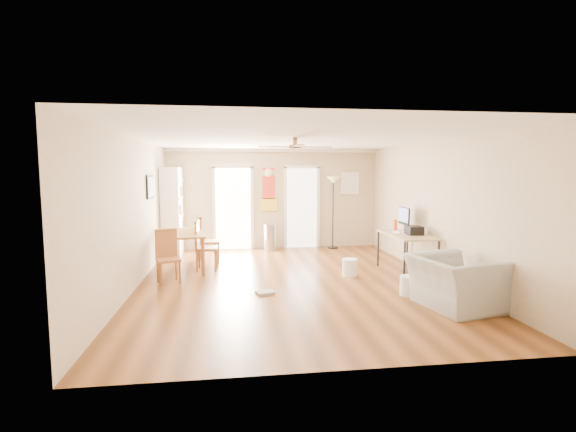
{
  "coord_description": "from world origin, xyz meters",
  "views": [
    {
      "loc": [
        -1.08,
        -7.46,
        2.01
      ],
      "look_at": [
        0.0,
        0.6,
        1.15
      ],
      "focal_mm": 26.19,
      "sensor_mm": 36.0,
      "label": 1
    }
  ],
  "objects": [
    {
      "name": "computer_desk",
      "position": [
        2.33,
        0.37,
        0.39
      ],
      "size": [
        0.73,
        1.46,
        0.78
      ],
      "primitive_type": null,
      "color": "tan",
      "rests_on": "floor"
    },
    {
      "name": "dining_chair_right_b",
      "position": [
        -1.6,
        1.14,
        0.51
      ],
      "size": [
        0.44,
        0.44,
        1.02
      ],
      "primitive_type": null,
      "rotation": [
        0.0,
        0.0,
        1.52
      ],
      "color": "#9F5A33",
      "rests_on": "floor"
    },
    {
      "name": "ceiling",
      "position": [
        0.0,
        0.0,
        2.6
      ],
      "size": [
        5.5,
        7.0,
        0.0
      ],
      "primitive_type": null,
      "color": "silver",
      "rests_on": "floor"
    },
    {
      "name": "dining_table",
      "position": [
        -2.15,
        1.33,
        0.38
      ],
      "size": [
        1.14,
        1.65,
        0.77
      ],
      "primitive_type": null,
      "rotation": [
        0.0,
        0.0,
        0.15
      ],
      "color": "#A37134",
      "rests_on": "floor"
    },
    {
      "name": "wall_front",
      "position": [
        0.0,
        -3.5,
        1.3
      ],
      "size": [
        5.5,
        0.04,
        2.6
      ],
      "primitive_type": null,
      "color": "beige",
      "rests_on": "floor"
    },
    {
      "name": "floor_cloth",
      "position": [
        -0.56,
        -0.7,
        0.02
      ],
      "size": [
        0.33,
        0.29,
        0.04
      ],
      "primitive_type": "cube",
      "rotation": [
        0.0,
        0.0,
        0.27
      ],
      "color": "#9F9F9A",
      "rests_on": "floor"
    },
    {
      "name": "keyboard",
      "position": [
        2.2,
        0.58,
        0.79
      ],
      "size": [
        0.26,
        0.43,
        0.02
      ],
      "primitive_type": "cube",
      "rotation": [
        0.0,
        0.0,
        -0.34
      ],
      "color": "white",
      "rests_on": "computer_desk"
    },
    {
      "name": "imac",
      "position": [
        2.47,
        0.83,
        1.03
      ],
      "size": [
        0.24,
        0.52,
        0.49
      ],
      "primitive_type": null,
      "rotation": [
        0.0,
        0.0,
        -0.33
      ],
      "color": "black",
      "rests_on": "computer_desk"
    },
    {
      "name": "orange_bottle",
      "position": [
        2.3,
        0.87,
        0.9
      ],
      "size": [
        0.09,
        0.09,
        0.23
      ],
      "primitive_type": "cylinder",
      "rotation": [
        0.0,
        0.0,
        0.21
      ],
      "color": "#F25015",
      "rests_on": "computer_desk"
    },
    {
      "name": "ceiling_fan",
      "position": [
        0.0,
        -0.3,
        2.43
      ],
      "size": [
        1.24,
        1.24,
        0.2
      ],
      "primitive_type": null,
      "color": "#593819",
      "rests_on": "ceiling"
    },
    {
      "name": "wall_decal",
      "position": [
        -0.13,
        3.48,
        1.55
      ],
      "size": [
        0.46,
        0.03,
        1.1
      ],
      "primitive_type": "cube",
      "color": "red",
      "rests_on": "wall_back"
    },
    {
      "name": "bathroom_doorway",
      "position": [
        0.75,
        3.48,
        1.05
      ],
      "size": [
        0.8,
        0.1,
        2.1
      ],
      "primitive_type": null,
      "color": "white",
      "rests_on": "wall_back"
    },
    {
      "name": "bookshelf",
      "position": [
        -2.52,
        2.97,
        1.06
      ],
      "size": [
        0.7,
        1.04,
        2.11
      ],
      "primitive_type": null,
      "rotation": [
        0.0,
        0.0,
        -0.31
      ],
      "color": "white",
      "rests_on": "floor"
    },
    {
      "name": "ac_grille",
      "position": [
        2.05,
        3.47,
        1.7
      ],
      "size": [
        0.5,
        0.04,
        0.6
      ],
      "primitive_type": "cube",
      "color": "white",
      "rests_on": "wall_back"
    },
    {
      "name": "wall_left",
      "position": [
        -2.75,
        0.0,
        1.3
      ],
      "size": [
        0.04,
        7.0,
        2.6
      ],
      "primitive_type": null,
      "color": "beige",
      "rests_on": "floor"
    },
    {
      "name": "dining_chair_near",
      "position": [
        -2.23,
        0.22,
        0.48
      ],
      "size": [
        0.5,
        0.5,
        0.96
      ],
      "primitive_type": null,
      "rotation": [
        0.0,
        0.0,
        0.32
      ],
      "color": "#AB6137",
      "rests_on": "floor"
    },
    {
      "name": "wall_back",
      "position": [
        0.0,
        3.5,
        1.3
      ],
      "size": [
        5.5,
        0.04,
        2.6
      ],
      "primitive_type": null,
      "color": "beige",
      "rests_on": "floor"
    },
    {
      "name": "wall_right",
      "position": [
        2.75,
        0.0,
        1.3
      ],
      "size": [
        0.04,
        7.0,
        2.6
      ],
      "primitive_type": null,
      "color": "beige",
      "rests_on": "floor"
    },
    {
      "name": "printer",
      "position": [
        2.45,
        0.28,
        0.87
      ],
      "size": [
        0.3,
        0.34,
        0.17
      ],
      "primitive_type": "cube",
      "rotation": [
        0.0,
        0.0,
        -0.05
      ],
      "color": "black",
      "rests_on": "computer_desk"
    },
    {
      "name": "armchair",
      "position": [
        2.15,
        -1.79,
        0.38
      ],
      "size": [
        1.23,
        1.34,
        0.76
      ],
      "primitive_type": "imported",
      "rotation": [
        0.0,
        0.0,
        1.76
      ],
      "color": "#9B9C97",
      "rests_on": "floor"
    },
    {
      "name": "trash_can",
      "position": [
        -0.13,
        3.17,
        0.34
      ],
      "size": [
        0.33,
        0.33,
        0.67
      ],
      "primitive_type": "cylinder",
      "rotation": [
        0.0,
        0.0,
        -0.06
      ],
      "color": "#AEAEB0",
      "rests_on": "floor"
    },
    {
      "name": "dining_chair_right_a",
      "position": [
        -1.6,
        1.91,
        0.52
      ],
      "size": [
        0.49,
        0.49,
        1.03
      ],
      "primitive_type": null,
      "rotation": [
        0.0,
        0.0,
        1.74
      ],
      "color": "#AB7B37",
      "rests_on": "floor"
    },
    {
      "name": "floor",
      "position": [
        0.0,
        0.0,
        0.0
      ],
      "size": [
        7.0,
        7.0,
        0.0
      ],
      "primitive_type": "plane",
      "color": "brown",
      "rests_on": "ground"
    },
    {
      "name": "wastebasket_b",
      "position": [
        1.75,
        -1.1,
        0.16
      ],
      "size": [
        0.32,
        0.32,
        0.32
      ],
      "primitive_type": "cylinder",
      "rotation": [
        0.0,
        0.0,
        0.19
      ],
      "color": "white",
      "rests_on": "floor"
    },
    {
      "name": "kitchen_doorway",
      "position": [
        -1.05,
        3.48,
        1.05
      ],
      "size": [
        0.9,
        0.1,
        2.1
      ],
      "primitive_type": null,
      "color": "white",
      "rests_on": "wall_back"
    },
    {
      "name": "crown_molding",
      "position": [
        0.0,
        0.0,
        2.56
      ],
      "size": [
        5.5,
        7.0,
        0.08
      ],
      "primitive_type": null,
      "color": "white",
      "rests_on": "wall_back"
    },
    {
      "name": "wastebasket_a",
      "position": [
        1.16,
        0.28,
        0.17
      ],
      "size": [
        0.32,
        0.32,
        0.33
      ],
      "primitive_type": "cylinder",
      "rotation": [
        0.0,
        0.0,
        0.13
      ],
      "color": "white",
      "rests_on": "floor"
    },
    {
      "name": "torchiere_lamp",
      "position": [
        1.54,
        3.23,
        0.94
      ],
      "size": [
        0.45,
        0.45,
        1.88
      ],
      "primitive_type": null,
      "rotation": [
        0.0,
        0.0,
        -0.33
      ],
      "color": "black",
      "rests_on": "floor"
    },
    {
      "name": "framed_poster",
      "position": [
        -2.73,
        1.4,
        1.7
      ],
      "size": [
        0.04,
        0.66,
        0.48
      ],
      "primitive_type": "cube",
      "color": "black",
      "rests_on": "wall_left"
    }
  ]
}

